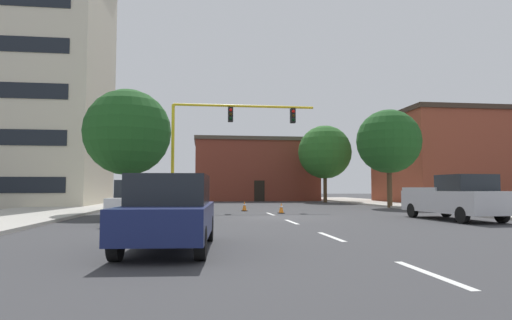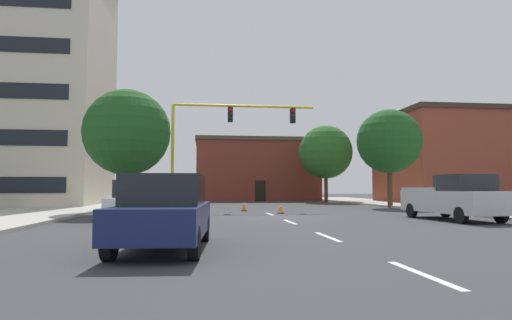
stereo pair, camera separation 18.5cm
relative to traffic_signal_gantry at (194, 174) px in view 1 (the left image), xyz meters
name	(u,v)px [view 1 (the left image)]	position (x,y,z in m)	size (l,w,h in m)	color
ground_plane	(279,217)	(4.22, -6.85, -2.30)	(160.00, 160.00, 0.00)	#38383A
sidewalk_left	(59,209)	(-8.46, 1.15, -2.23)	(6.00, 56.00, 0.14)	#B2ADA3
sidewalk_right	(434,207)	(16.90, 1.15, -2.23)	(6.00, 56.00, 0.14)	#B2ADA3
lane_stripe_seg_0	(431,274)	(4.22, -20.85, -2.30)	(0.16, 2.40, 0.01)	silver
lane_stripe_seg_1	(331,237)	(4.22, -15.35, -2.30)	(0.16, 2.40, 0.01)	silver
lane_stripe_seg_2	(292,222)	(4.22, -9.85, -2.30)	(0.16, 2.40, 0.01)	silver
lane_stripe_seg_3	(270,214)	(4.22, -4.35, -2.30)	(0.16, 2.40, 0.01)	silver
building_tall_left	(19,82)	(-14.09, 8.51, 7.59)	(13.42, 10.70, 19.76)	beige
building_brick_center	(255,170)	(6.62, 21.51, 1.18)	(13.77, 8.14, 6.94)	brown
building_row_right	(452,158)	(23.62, 9.58, 1.84)	(11.84, 10.66, 8.27)	brown
traffic_signal_gantry	(194,174)	(0.00, 0.00, 0.00)	(10.06, 1.20, 6.83)	yellow
tree_right_mid	(389,142)	(13.94, 1.92, 2.48)	(4.62, 4.62, 7.10)	#4C3823
tree_right_far	(325,152)	(12.70, 13.87, 2.67)	(5.30, 5.30, 7.63)	#4C3823
tree_left_near	(128,132)	(-3.62, -3.22, 2.19)	(4.77, 4.77, 6.89)	#4C3823
pickup_truck_silver	(454,198)	(11.60, -9.77, -1.33)	(2.31, 5.51, 1.99)	#BCBCC1
sedan_white_near_left	(141,201)	(-2.06, -9.12, -1.42)	(2.03, 4.57, 1.74)	white
sedan_navy_mid_left	(170,211)	(-0.28, -17.40, -1.42)	(2.17, 4.62, 1.74)	navy
traffic_cone_roadside_a	(244,206)	(3.11, -1.22, -2.00)	(0.36, 0.36, 0.62)	black
traffic_cone_roadside_b	(281,208)	(4.91, -3.87, -2.01)	(0.36, 0.36, 0.60)	black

